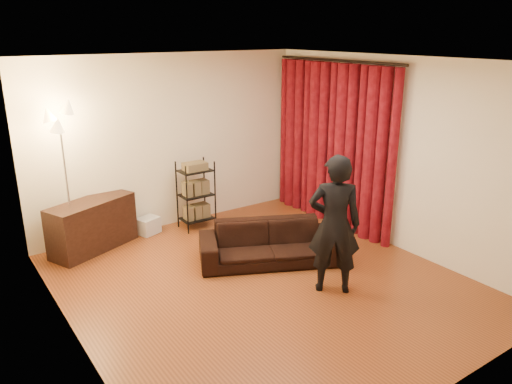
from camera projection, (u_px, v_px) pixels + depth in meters
floor at (263, 283)px, 6.24m from camera, size 5.00×5.00×0.00m
ceiling at (264, 61)px, 5.41m from camera, size 5.00×5.00×0.00m
wall_back at (171, 142)px, 7.78m from camera, size 5.00×0.00×5.00m
wall_front at (450, 256)px, 3.87m from camera, size 5.00×0.00×5.00m
wall_left at (66, 219)px, 4.61m from camera, size 0.00×5.00×5.00m
wall_right at (393, 154)px, 7.04m from camera, size 0.00×5.00×5.00m
curtain_rod at (337, 60)px, 7.49m from camera, size 0.04×2.65×0.04m
curtain at (332, 146)px, 7.88m from camera, size 0.22×2.65×2.55m
sofa at (269, 243)px, 6.74m from camera, size 2.00×1.48×0.55m
person at (334, 225)px, 5.83m from camera, size 0.74×0.71×1.70m
media_cabinet at (93, 225)px, 7.11m from camera, size 1.34×0.92×0.73m
storage_boxes at (149, 225)px, 7.72m from camera, size 0.39×0.35×0.26m
wire_shelf at (196, 195)px, 7.85m from camera, size 0.55×0.44×1.09m
floor_lamp at (67, 185)px, 6.63m from camera, size 0.43×0.43×2.10m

